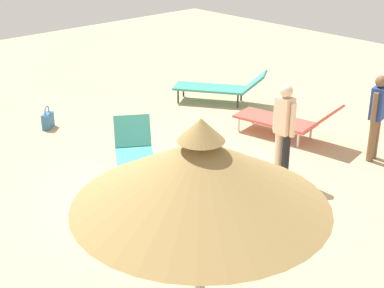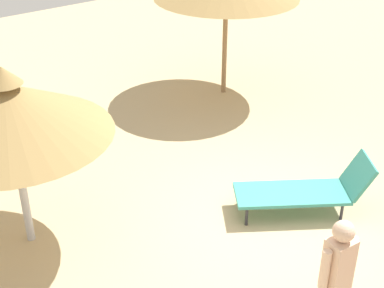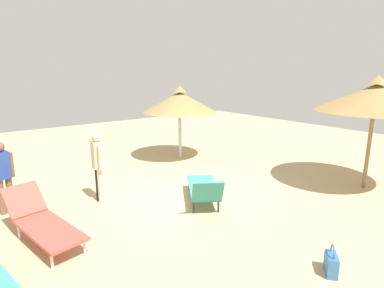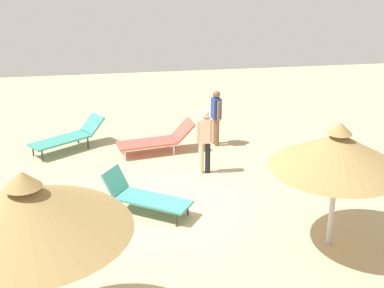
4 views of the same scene
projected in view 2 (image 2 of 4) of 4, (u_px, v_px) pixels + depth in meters
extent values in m
cube|color=tan|center=(269.00, 228.00, 8.01)|extent=(24.00, 24.00, 0.10)
cylinder|color=#B2B2B7|center=(20.00, 175.00, 7.21)|extent=(0.11, 0.11, 2.08)
cone|color=#997A47|center=(8.00, 110.00, 6.75)|extent=(2.52, 2.52, 0.69)
cone|color=#997A47|center=(2.00, 75.00, 6.53)|extent=(0.45, 0.45, 0.22)
cylinder|color=olive|center=(225.00, 37.00, 11.40)|extent=(0.10, 0.10, 2.43)
cube|color=teal|center=(291.00, 194.00, 8.11)|extent=(1.43, 1.71, 0.05)
cylinder|color=#2D2D33|center=(247.00, 216.00, 7.92)|extent=(0.04, 0.04, 0.30)
cylinder|color=#2D2D33|center=(241.00, 195.00, 8.39)|extent=(0.04, 0.04, 0.30)
cylinder|color=#2D2D33|center=(342.00, 213.00, 8.00)|extent=(0.04, 0.04, 0.30)
cylinder|color=#2D2D33|center=(331.00, 191.00, 8.46)|extent=(0.04, 0.04, 0.30)
cube|color=teal|center=(358.00, 175.00, 8.02)|extent=(0.71, 0.61, 0.52)
cube|color=beige|center=(338.00, 265.00, 5.61)|extent=(0.24, 0.28, 0.62)
sphere|color=beige|center=(344.00, 231.00, 5.40)|extent=(0.22, 0.22, 0.22)
cylinder|color=beige|center=(351.00, 260.00, 5.71)|extent=(0.09, 0.09, 0.57)
cylinder|color=beige|center=(325.00, 273.00, 5.54)|extent=(0.09, 0.09, 0.57)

